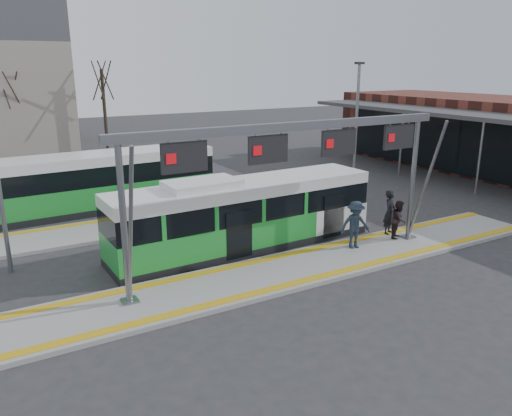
{
  "coord_description": "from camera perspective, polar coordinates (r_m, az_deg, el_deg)",
  "views": [
    {
      "loc": [
        -10.12,
        -13.85,
        7.22
      ],
      "look_at": [
        -0.41,
        3.0,
        1.62
      ],
      "focal_mm": 35.0,
      "sensor_mm": 36.0,
      "label": 1
    }
  ],
  "objects": [
    {
      "name": "passenger_c",
      "position": [
        20.17,
        11.28,
        -1.88
      ],
      "size": [
        1.39,
        1.0,
        1.93
      ],
      "primitive_type": "imported",
      "rotation": [
        0.0,
        0.0,
        -0.25
      ],
      "color": "#1E2A36",
      "rests_on": "platform_main"
    },
    {
      "name": "passenger_b",
      "position": [
        21.83,
        16.01,
        -1.25
      ],
      "size": [
        0.99,
        0.94,
        1.62
      ],
      "primitive_type": "imported",
      "rotation": [
        0.0,
        0.0,
        0.56
      ],
      "color": "black",
      "rests_on": "platform_main"
    },
    {
      "name": "tactile_second",
      "position": [
        24.82,
        -14.41,
        -0.99
      ],
      "size": [
        20.0,
        0.35,
        0.02
      ],
      "color": "gold",
      "rests_on": "platform_second"
    },
    {
      "name": "tactile_main",
      "position": [
        18.55,
        5.78,
        -6.4
      ],
      "size": [
        22.0,
        2.65,
        0.02
      ],
      "color": "gold",
      "rests_on": "platform_main"
    },
    {
      "name": "lamp_east",
      "position": [
        27.75,
        11.36,
        8.92
      ],
      "size": [
        0.5,
        0.25,
        7.36
      ],
      "color": "slate",
      "rests_on": "ground"
    },
    {
      "name": "platform_main",
      "position": [
        18.58,
        5.77,
        -6.64
      ],
      "size": [
        22.0,
        3.0,
        0.15
      ],
      "primitive_type": "cube",
      "color": "gray",
      "rests_on": "ground"
    },
    {
      "name": "platform_second",
      "position": [
        23.79,
        -13.63,
        -1.89
      ],
      "size": [
        20.0,
        3.0,
        0.15
      ],
      "primitive_type": "cube",
      "color": "gray",
      "rests_on": "ground"
    },
    {
      "name": "passenger_a",
      "position": [
        22.22,
        15.04,
        -0.46
      ],
      "size": [
        0.83,
        0.72,
        1.92
      ],
      "primitive_type": "imported",
      "rotation": [
        0.0,
        0.0,
        0.45
      ],
      "color": "black",
      "rests_on": "platform_main"
    },
    {
      "name": "tree_mid",
      "position": [
        44.07,
        -17.16,
        13.69
      ],
      "size": [
        1.4,
        1.4,
        7.82
      ],
      "color": "#382B21",
      "rests_on": "ground"
    },
    {
      "name": "tree_left",
      "position": [
        44.16,
        -26.36,
        11.93
      ],
      "size": [
        1.4,
        1.4,
        6.97
      ],
      "color": "#382B21",
      "rests_on": "ground"
    },
    {
      "name": "hero_bus",
      "position": [
        20.07,
        -1.39,
        -0.82
      ],
      "size": [
        11.15,
        2.69,
        3.05
      ],
      "rotation": [
        0.0,
        0.0,
        0.03
      ],
      "color": "black",
      "rests_on": "ground"
    },
    {
      "name": "bg_bus_green",
      "position": [
        26.8,
        -17.3,
        2.86
      ],
      "size": [
        11.76,
        3.02,
        2.91
      ],
      "rotation": [
        0.0,
        0.0,
        0.05
      ],
      "color": "black",
      "rests_on": "ground"
    },
    {
      "name": "gantry",
      "position": [
        17.41,
        4.73,
        6.34
      ],
      "size": [
        13.0,
        1.68,
        5.2
      ],
      "color": "slate",
      "rests_on": "platform_main"
    },
    {
      "name": "ground",
      "position": [
        18.61,
        5.77,
        -6.86
      ],
      "size": [
        120.0,
        120.0,
        0.0
      ],
      "primitive_type": "plane",
      "color": "#2D2D30",
      "rests_on": "ground"
    }
  ]
}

